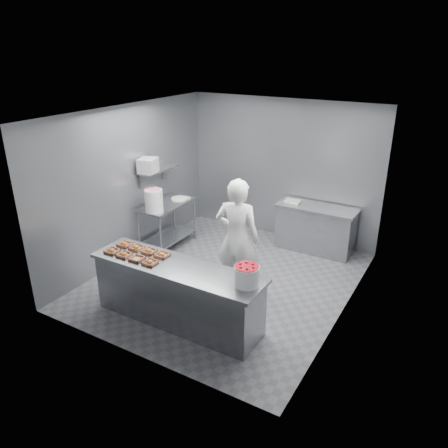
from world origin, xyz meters
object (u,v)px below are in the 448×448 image
Objects in this scene: service_counter at (178,293)px; tray_4 at (124,244)px; tray_3 at (150,262)px; tray_1 at (124,254)px; tray_2 at (137,258)px; glaze_bucket at (154,200)px; tray_5 at (137,247)px; strawberry_tub at (247,275)px; tray_6 at (149,251)px; back_counter at (315,228)px; tray_7 at (162,255)px; tray_0 at (112,251)px; prep_table at (168,218)px; worker at (237,239)px; appliance at (148,165)px.

service_counter is 13.88× the size of tray_4.
tray_1 is at bearing 180.00° from tray_3.
glaze_bucket is (-1.01, 1.65, 0.20)m from tray_2.
tray_5 is at bearing 150.50° from tray_3.
glaze_bucket reaches higher than tray_5.
tray_4 is 0.57× the size of strawberry_tub.
service_counter is at bearing -178.04° from strawberry_tub.
back_counter is at bearing 64.41° from tray_6.
tray_2 is 0.36m from tray_7.
tray_1 is at bearing -180.00° from tray_2.
back_counter is at bearing 59.79° from tray_0.
back_counter is at bearing 93.21° from strawberry_tub.
tray_2 is 1.94m from glaze_bucket.
service_counter is 2.29m from glaze_bucket.
tray_5 is at bearing 180.00° from tray_7.
prep_table is 6.40× the size of tray_6.
service_counter is at bearing -21.14° from tray_7.
tray_6 is at bearing 29.50° from tray_0.
glaze_bucket reaches higher than prep_table.
tray_5 is at bearing 28.45° from worker.
service_counter is at bearing -49.76° from prep_table.
tray_0 is (0.58, -2.09, 0.33)m from prep_table.
back_counter is 3.95m from tray_0.
tray_7 is (0.24, 0.27, 0.00)m from tray_2.
back_counter is at bearing 68.11° from tray_7.
back_counter is at bearing 60.93° from tray_5.
appliance is (-0.75, 1.82, 0.77)m from tray_0.
tray_1 is 0.55× the size of appliance.
prep_table is 6.40× the size of tray_0.
tray_5 is 1.53m from worker.
tray_1 is at bearing -174.84° from strawberry_tub.
tray_0 is at bearing 30.26° from worker.
worker is at bearing 34.02° from tray_4.
tray_7 reaches higher than tray_2.
worker is at bearing 39.05° from tray_5.
glaze_bucket is (-2.67, 1.47, 0.07)m from strawberry_tub.
tray_3 is (1.30, -2.09, 0.33)m from prep_table.
worker reaches higher than glaze_bucket.
tray_4 is (-0.24, 0.27, 0.00)m from tray_1.
tray_4 is at bearing -72.31° from prep_table.
tray_0 and tray_6 have the same top height.
tray_7 is at bearing 158.86° from service_counter.
appliance is (-1.82, 1.68, 1.24)m from service_counter.
tray_3 is 0.10× the size of worker.
tray_2 is at bearing -29.34° from tray_4.
worker is 2.00m from glaze_bucket.
back_counter is 3.38m from appliance.
tray_3 is at bearing 0.00° from tray_1.
tray_1 is at bearing 35.50° from worker.
tray_1 is at bearing -48.53° from tray_4.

